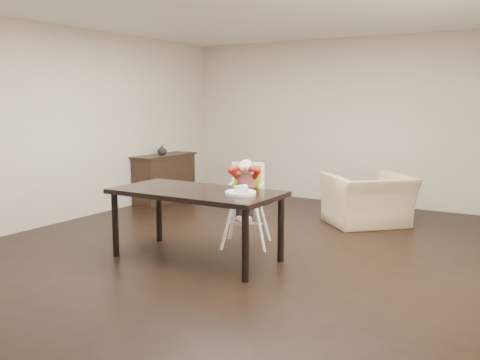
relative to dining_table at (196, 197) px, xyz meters
The scene contains 8 objects.
ground 0.88m from the dining_table, 53.43° to the left, with size 7.00×7.00×0.00m, color black.
room_walls 1.32m from the dining_table, 53.43° to the left, with size 6.02×7.02×2.71m.
dining_table is the anchor object (origin of this frame).
high_chair 0.79m from the dining_table, 77.56° to the left, with size 0.55×0.55×1.02m.
plate 0.56m from the dining_table, ahead, with size 0.38×0.38×0.09m.
armchair 2.73m from the dining_table, 66.56° to the left, with size 1.06×0.69×0.93m, color tan.
sideboard 3.49m from the dining_table, 134.42° to the left, with size 0.44×1.26×0.79m.
vase 3.45m from the dining_table, 135.06° to the left, with size 0.16×0.17×0.16m, color #99999E.
Camera 1 is at (2.92, -5.00, 1.68)m, focal length 40.00 mm.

